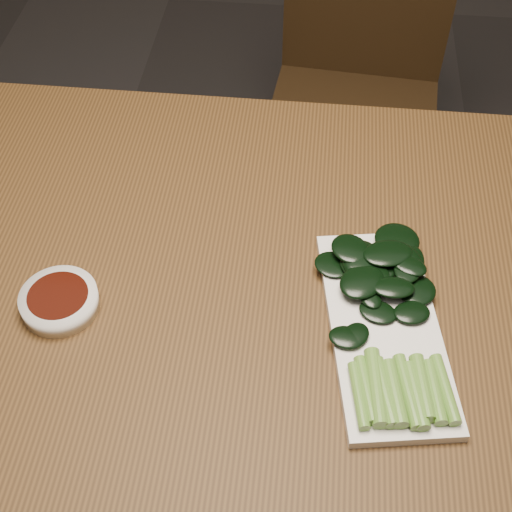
% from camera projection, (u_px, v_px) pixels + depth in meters
% --- Properties ---
extents(ground, '(6.00, 6.00, 0.00)m').
position_uv_depth(ground, '(255.00, 504.00, 1.51)').
color(ground, '#282626').
rests_on(ground, ground).
extents(table, '(1.40, 0.80, 0.75)m').
position_uv_depth(table, '(254.00, 318.00, 0.99)').
color(table, '#4B3015').
rests_on(table, ground).
extents(chair_far, '(0.42, 0.42, 0.89)m').
position_uv_depth(chair_far, '(357.00, 83.00, 1.67)').
color(chair_far, black).
rests_on(chair_far, ground).
extents(sauce_bowl, '(0.10, 0.10, 0.03)m').
position_uv_depth(sauce_bowl, '(59.00, 301.00, 0.91)').
color(sauce_bowl, white).
rests_on(sauce_bowl, table).
extents(serving_plate, '(0.18, 0.32, 0.01)m').
position_uv_depth(serving_plate, '(384.00, 329.00, 0.89)').
color(serving_plate, white).
rests_on(serving_plate, table).
extents(gai_lan, '(0.18, 0.32, 0.02)m').
position_uv_depth(gai_lan, '(385.00, 310.00, 0.88)').
color(gai_lan, '#639633').
rests_on(gai_lan, serving_plate).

